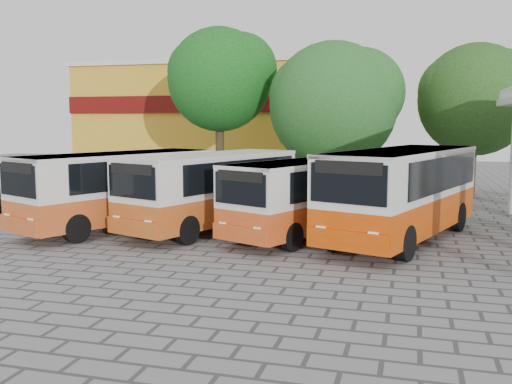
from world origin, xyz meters
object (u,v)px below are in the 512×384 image
(bus_centre_left, at_px, (212,186))
(bus_far_right, at_px, (403,188))
(bus_centre_right, at_px, (309,192))
(bus_far_left, at_px, (118,185))

(bus_centre_left, relative_size, bus_far_right, 0.92)
(bus_far_right, bearing_deg, bus_centre_right, -159.82)
(bus_far_left, distance_m, bus_far_right, 10.35)
(bus_far_left, relative_size, bus_far_right, 0.93)
(bus_centre_left, bearing_deg, bus_far_left, -147.79)
(bus_far_left, xyz_separation_m, bus_centre_left, (3.48, 0.73, -0.01))
(bus_centre_left, relative_size, bus_centre_right, 1.06)
(bus_far_left, xyz_separation_m, bus_far_right, (10.33, 0.59, 0.13))
(bus_centre_right, bearing_deg, bus_far_left, -151.85)
(bus_centre_left, distance_m, bus_far_right, 6.86)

